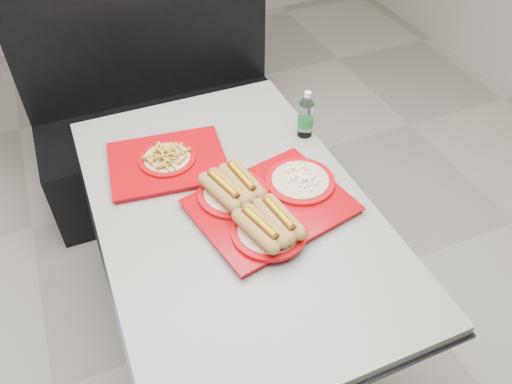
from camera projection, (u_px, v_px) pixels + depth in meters
name	position (u px, v px, depth m)	size (l,w,h in m)	color
ground	(238.00, 323.00, 2.23)	(6.00, 6.00, 0.00)	#A19C90
diner_table	(234.00, 237.00, 1.83)	(0.92, 1.42, 0.75)	black
booth_bench	(162.00, 118.00, 2.68)	(1.30, 0.57, 1.35)	black
tray_near	(265.00, 203.00, 1.66)	(0.57, 0.49, 0.11)	#99040B
tray_far	(167.00, 160.00, 1.85)	(0.46, 0.38, 0.08)	#99040B
water_bottle	(306.00, 117.00, 1.94)	(0.06, 0.06, 0.20)	silver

